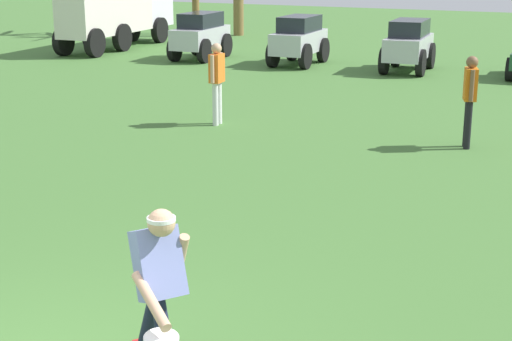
{
  "coord_description": "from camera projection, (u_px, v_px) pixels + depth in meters",
  "views": [
    {
      "loc": [
        3.8,
        -3.91,
        3.27
      ],
      "look_at": [
        0.2,
        3.63,
        0.9
      ],
      "focal_mm": 55.0,
      "sensor_mm": 36.0,
      "label": 1
    }
  ],
  "objects": [
    {
      "name": "box_truck",
      "position": [
        115.0,
        12.0,
        26.29
      ],
      "size": [
        1.76,
        5.97,
        2.2
      ],
      "color": "silver",
      "rests_on": "ground_plane"
    },
    {
      "name": "frisbee_thrower",
      "position": [
        159.0,
        284.0,
        5.98
      ],
      "size": [
        0.84,
        0.84,
        1.43
      ],
      "color": "#191E38",
      "rests_on": "ground_plane"
    },
    {
      "name": "teammate_deep",
      "position": [
        470.0,
        93.0,
        13.09
      ],
      "size": [
        0.29,
        0.49,
        1.56
      ],
      "color": "black",
      "rests_on": "ground_plane"
    },
    {
      "name": "parked_car_slot_b",
      "position": [
        299.0,
        39.0,
        22.71
      ],
      "size": [
        1.25,
        2.39,
        1.4
      ],
      "color": "#B7BABF",
      "rests_on": "ground_plane"
    },
    {
      "name": "parked_car_slot_c",
      "position": [
        409.0,
        44.0,
        21.47
      ],
      "size": [
        1.32,
        2.42,
        1.4
      ],
      "color": "#B7BABF",
      "rests_on": "ground_plane"
    },
    {
      "name": "parked_car_slot_a",
      "position": [
        201.0,
        35.0,
        23.89
      ],
      "size": [
        1.31,
        2.41,
        1.4
      ],
      "color": "#B7BABF",
      "rests_on": "ground_plane"
    },
    {
      "name": "teammate_midfield",
      "position": [
        217.0,
        76.0,
        14.85
      ],
      "size": [
        0.23,
        0.5,
        1.56
      ],
      "color": "silver",
      "rests_on": "ground_plane"
    },
    {
      "name": "frisbee_in_flight",
      "position": [
        161.0,
        339.0,
        5.52
      ],
      "size": [
        0.36,
        0.36,
        0.06
      ],
      "color": "white"
    }
  ]
}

